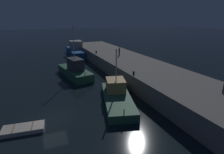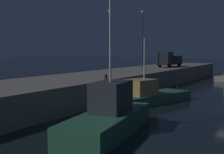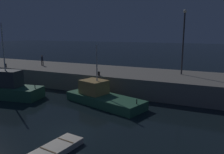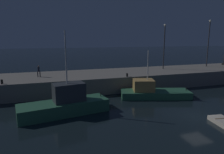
{
  "view_description": "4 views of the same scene",
  "coord_description": "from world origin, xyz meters",
  "px_view_note": "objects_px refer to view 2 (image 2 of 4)",
  "views": [
    {
      "loc": [
        17.3,
        -0.85,
        10.07
      ],
      "look_at": [
        -4.28,
        8.57,
        2.17
      ],
      "focal_mm": 28.63,
      "sensor_mm": 36.0,
      "label": 1
    },
    {
      "loc": [
        -30.45,
        -5.29,
        5.46
      ],
      "look_at": [
        -3.03,
        11.03,
        2.67
      ],
      "focal_mm": 50.99,
      "sensor_mm": 36.0,
      "label": 2
    },
    {
      "loc": [
        10.35,
        -14.13,
        7.9
      ],
      "look_at": [
        -1.08,
        10.55,
        2.57
      ],
      "focal_mm": 36.9,
      "sensor_mm": 36.0,
      "label": 3
    },
    {
      "loc": [
        -14.78,
        -16.35,
        8.13
      ],
      "look_at": [
        -6.43,
        9.54,
        2.9
      ],
      "focal_mm": 32.45,
      "sensor_mm": 36.0,
      "label": 4
    }
  ],
  "objects_px": {
    "bollard_west": "(106,77)",
    "fishing_boat_blue": "(109,117)",
    "fishing_boat_white": "(149,95)",
    "lamp_post_west": "(110,36)",
    "utility_truck": "(169,60)",
    "lamp_post_east": "(142,35)"
  },
  "relations": [
    {
      "from": "lamp_post_west",
      "to": "utility_truck",
      "type": "distance_m",
      "value": 16.02
    },
    {
      "from": "bollard_west",
      "to": "fishing_boat_blue",
      "type": "bearing_deg",
      "value": -147.3
    },
    {
      "from": "fishing_boat_white",
      "to": "lamp_post_west",
      "type": "relative_size",
      "value": 1.2
    },
    {
      "from": "bollard_west",
      "to": "lamp_post_east",
      "type": "bearing_deg",
      "value": 15.23
    },
    {
      "from": "fishing_boat_white",
      "to": "bollard_west",
      "type": "distance_m",
      "value": 4.71
    },
    {
      "from": "fishing_boat_blue",
      "to": "lamp_post_east",
      "type": "relative_size",
      "value": 1.07
    },
    {
      "from": "fishing_boat_white",
      "to": "lamp_post_west",
      "type": "xyz_separation_m",
      "value": [
        7.21,
        8.98,
        6.41
      ]
    },
    {
      "from": "fishing_boat_white",
      "to": "lamp_post_west",
      "type": "distance_m",
      "value": 13.18
    },
    {
      "from": "lamp_post_west",
      "to": "utility_truck",
      "type": "bearing_deg",
      "value": -9.67
    },
    {
      "from": "utility_truck",
      "to": "fishing_boat_blue",
      "type": "bearing_deg",
      "value": -165.53
    },
    {
      "from": "fishing_boat_white",
      "to": "bollard_west",
      "type": "xyz_separation_m",
      "value": [
        -2.3,
        3.67,
        1.85
      ]
    },
    {
      "from": "fishing_boat_white",
      "to": "lamp_post_west",
      "type": "height_order",
      "value": "lamp_post_west"
    },
    {
      "from": "lamp_post_east",
      "to": "fishing_boat_blue",
      "type": "bearing_deg",
      "value": -158.46
    },
    {
      "from": "fishing_boat_blue",
      "to": "bollard_west",
      "type": "height_order",
      "value": "fishing_boat_blue"
    },
    {
      "from": "lamp_post_east",
      "to": "fishing_boat_white",
      "type": "bearing_deg",
      "value": -152.55
    },
    {
      "from": "fishing_boat_blue",
      "to": "bollard_west",
      "type": "distance_m",
      "value": 11.69
    },
    {
      "from": "lamp_post_east",
      "to": "utility_truck",
      "type": "xyz_separation_m",
      "value": [
        5.24,
        -2.67,
        -4.03
      ]
    },
    {
      "from": "fishing_boat_blue",
      "to": "bollard_west",
      "type": "relative_size",
      "value": 19.72
    },
    {
      "from": "fishing_boat_blue",
      "to": "utility_truck",
      "type": "relative_size",
      "value": 1.57
    },
    {
      "from": "lamp_post_west",
      "to": "bollard_west",
      "type": "xyz_separation_m",
      "value": [
        -9.5,
        -5.31,
        -4.56
      ]
    },
    {
      "from": "lamp_post_west",
      "to": "utility_truck",
      "type": "relative_size",
      "value": 1.31
    },
    {
      "from": "fishing_boat_blue",
      "to": "lamp_post_west",
      "type": "xyz_separation_m",
      "value": [
        19.25,
        11.57,
        6.12
      ]
    }
  ]
}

